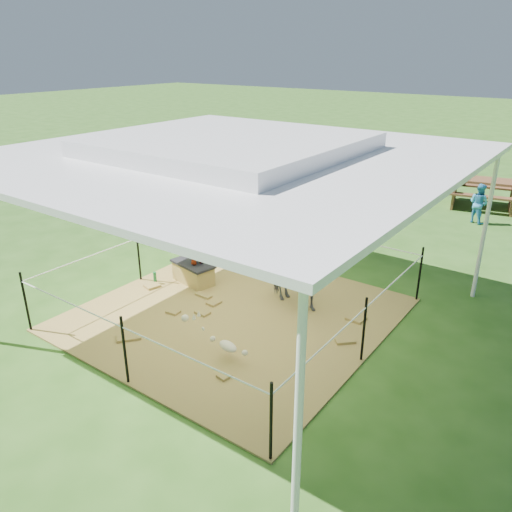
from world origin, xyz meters
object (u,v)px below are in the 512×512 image
Objects in this scene: woman at (196,242)px; green_bottle at (155,278)px; distant_person at (479,203)px; foal at (228,345)px; straw_bale at (193,273)px; pony at (293,280)px; picnic_table_near at (483,193)px.

green_bottle is (-0.65, -0.45, -0.72)m from woman.
foal is at bearing 104.88° from distant_person.
woman reaches higher than straw_bale.
distant_person is (1.36, 6.55, -0.01)m from pony.
woman is 1.07× the size of foal.
pony is 8.10m from picnic_table_near.
green_bottle is at bearing -44.50° from woman.
woman is 1.94m from pony.
pony is 1.89m from foal.
distant_person is at bearing 61.82° from green_bottle.
woman reaches higher than green_bottle.
woman is (0.10, 0.00, 0.65)m from straw_bale.
foal reaches higher than green_bottle.
picnic_table_near is at bearing 67.15° from green_bottle.
straw_bale is 0.42× the size of picnic_table_near.
picnic_table_near reaches higher than straw_bale.
straw_bale reaches higher than green_bottle.
foal is 0.47× the size of picnic_table_near.
foal is (2.00, -1.59, -0.58)m from woman.
foal is at bearing -23.20° from green_bottle.
foal is 9.94m from picnic_table_near.
straw_bale is at bearing 39.29° from green_bottle.
pony is 1.15× the size of distant_person.
pony is at bearing 105.55° from foal.
straw_bale is 0.69× the size of pony.
distant_person is (3.35, 6.83, 0.29)m from straw_bale.
straw_bale is at bearing -79.20° from woman.
woman is 2.62m from foal.
green_bottle is 2.67m from pony.
woman reaches higher than picnic_table_near.
straw_bale is 2.03m from pony.
woman is at bearing 87.87° from distant_person.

